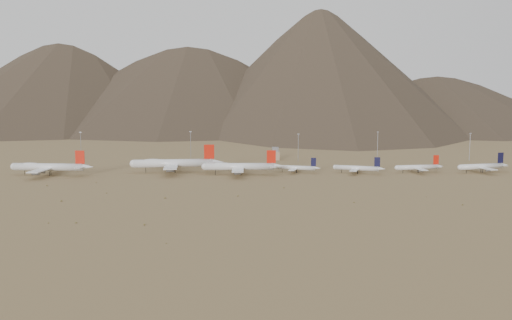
{
  "coord_description": "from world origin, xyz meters",
  "views": [
    {
      "loc": [
        18.53,
        -409.68,
        66.5
      ],
      "look_at": [
        13.1,
        30.0,
        11.19
      ],
      "focal_mm": 40.0,
      "sensor_mm": 36.0,
      "label": 1
    }
  ],
  "objects_px": {
    "narrowbody_a": "(297,168)",
    "control_tower": "(275,154)",
    "widebody_centre": "(174,163)",
    "widebody_west": "(49,167)",
    "widebody_east": "(240,166)",
    "narrowbody_b": "(358,168)"
  },
  "relations": [
    {
      "from": "widebody_centre",
      "to": "narrowbody_b",
      "type": "height_order",
      "value": "widebody_centre"
    },
    {
      "from": "widebody_west",
      "to": "widebody_centre",
      "type": "distance_m",
      "value": 94.99
    },
    {
      "from": "widebody_east",
      "to": "control_tower",
      "type": "bearing_deg",
      "value": 71.08
    },
    {
      "from": "widebody_west",
      "to": "widebody_centre",
      "type": "relative_size",
      "value": 0.89
    },
    {
      "from": "narrowbody_a",
      "to": "narrowbody_b",
      "type": "distance_m",
      "value": 48.06
    },
    {
      "from": "widebody_centre",
      "to": "narrowbody_a",
      "type": "relative_size",
      "value": 2.03
    },
    {
      "from": "narrowbody_b",
      "to": "widebody_west",
      "type": "bearing_deg",
      "value": -158.72
    },
    {
      "from": "widebody_centre",
      "to": "widebody_east",
      "type": "height_order",
      "value": "widebody_centre"
    },
    {
      "from": "widebody_west",
      "to": "narrowbody_a",
      "type": "relative_size",
      "value": 1.79
    },
    {
      "from": "narrowbody_a",
      "to": "widebody_east",
      "type": "bearing_deg",
      "value": -150.1
    },
    {
      "from": "widebody_centre",
      "to": "control_tower",
      "type": "distance_m",
      "value": 116.37
    },
    {
      "from": "widebody_east",
      "to": "narrowbody_a",
      "type": "distance_m",
      "value": 46.43
    },
    {
      "from": "narrowbody_b",
      "to": "control_tower",
      "type": "xyz_separation_m",
      "value": [
        -63.25,
        85.92,
        0.91
      ]
    },
    {
      "from": "widebody_east",
      "to": "narrowbody_b",
      "type": "relative_size",
      "value": 1.62
    },
    {
      "from": "widebody_centre",
      "to": "narrowbody_a",
      "type": "distance_m",
      "value": 97.93
    },
    {
      "from": "narrowbody_a",
      "to": "widebody_centre",
      "type": "bearing_deg",
      "value": -164.72
    },
    {
      "from": "widebody_centre",
      "to": "narrowbody_b",
      "type": "xyz_separation_m",
      "value": [
        145.71,
        -3.85,
        -3.21
      ]
    },
    {
      "from": "narrowbody_a",
      "to": "control_tower",
      "type": "xyz_separation_m",
      "value": [
        -15.4,
        81.41,
        1.31
      ]
    },
    {
      "from": "widebody_centre",
      "to": "narrowbody_a",
      "type": "bearing_deg",
      "value": -6.06
    },
    {
      "from": "control_tower",
      "to": "narrowbody_a",
      "type": "bearing_deg",
      "value": -79.29
    },
    {
      "from": "widebody_centre",
      "to": "widebody_east",
      "type": "xyz_separation_m",
      "value": [
        53.09,
        -11.34,
        -1.05
      ]
    },
    {
      "from": "widebody_east",
      "to": "narrowbody_b",
      "type": "distance_m",
      "value": 92.95
    }
  ]
}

